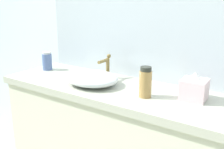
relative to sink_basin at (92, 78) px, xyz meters
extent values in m
cube|color=silver|center=(0.18, 0.34, 0.34)|extent=(6.00, 0.06, 2.60)
cube|color=#B1B2A1|center=(0.27, 0.05, -0.06)|extent=(1.77, 0.50, 0.04)
ellipsoid|color=silver|center=(0.00, 0.00, 0.00)|extent=(0.35, 0.29, 0.08)
cylinder|color=olive|center=(0.00, 0.17, 0.03)|extent=(0.02, 0.02, 0.14)
cylinder|color=olive|center=(0.00, 0.12, 0.08)|extent=(0.02, 0.10, 0.02)
sphere|color=olive|center=(0.00, 0.19, 0.11)|extent=(0.03, 0.03, 0.03)
cylinder|color=#A98248|center=(0.38, -0.01, 0.03)|extent=(0.07, 0.07, 0.15)
cylinder|color=#2D3029|center=(0.38, -0.01, 0.12)|extent=(0.06, 0.06, 0.02)
cylinder|color=#5369A0|center=(-0.50, 0.10, 0.02)|extent=(0.07, 0.07, 0.12)
cylinder|color=silver|center=(-0.50, 0.10, 0.09)|extent=(0.06, 0.06, 0.02)
cube|color=beige|center=(0.61, 0.11, 0.01)|extent=(0.14, 0.14, 0.11)
cone|color=white|center=(0.61, 0.11, 0.09)|extent=(0.07, 0.07, 0.04)
camera|label=1|loc=(1.02, -1.27, 0.49)|focal=43.73mm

